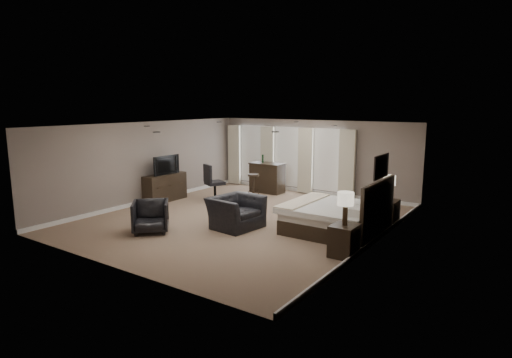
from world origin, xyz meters
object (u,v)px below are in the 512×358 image
Objects in this scene: nightstand_far at (388,212)px; tv at (164,172)px; bed at (334,204)px; dresser at (165,187)px; nightstand_near at (344,240)px; bar_stool_left at (255,183)px; armchair_far at (150,215)px; bar_counter at (267,178)px; lamp_near at (345,209)px; lamp_far at (389,188)px; armchair_near at (236,207)px; desk_chair at (215,182)px; bar_stool_right at (253,186)px.

nightstand_far is 0.61× the size of tv.
nightstand_far is at bearing 58.46° from bed.
bed reaches higher than dresser.
bed is 1.74m from nightstand_near.
tv is 1.57× the size of bar_stool_left.
nightstand_far is (0.89, 1.45, -0.38)m from bed.
tv reaches higher than dresser.
nightstand_near is 6.78m from bar_stool_left.
bar_stool_left is (-0.59, 5.45, -0.10)m from armchair_far.
nightstand_far is at bearing -18.82° from bar_counter.
lamp_near is 1.06× the size of lamp_far.
bar_counter is at bearing 161.18° from lamp_far.
dresser is 3.50m from armchair_far.
bar_stool_left is at bearing 58.95° from dresser.
bar_counter is at bearing 136.96° from lamp_near.
bar_stool_left is (-2.10, 3.93, -0.21)m from armchair_near.
lamp_near is (0.00, 0.00, 0.69)m from nightstand_near.
lamp_near is 7.08m from tv.
lamp_near is at bearing -39.46° from bar_stool_left.
armchair_far is at bearing -83.84° from bar_stool_left.
nightstand_far is 0.99× the size of lamp_far.
bed is 4.57m from armchair_far.
tv is 3.97m from armchair_near.
tv is at bearing 86.75° from armchair_far.
lamp_far is 5.19m from bar_counter.
dresser is 1.25× the size of bar_counter.
lamp_far reaches higher than armchair_near.
armchair_near is 1.04× the size of desk_chair.
bed reaches higher than armchair_near.
lamp_far is 5.68m from desk_chair.
dresser is 1.43× the size of tv.
desk_chair is (-0.77, -2.01, 0.06)m from bar_counter.
bar_stool_left is at bearing 34.64° from armchair_near.
armchair_far is 3.84m from desk_chair.
bar_counter is 1.80× the size of bar_stool_left.
nightstand_far is at bearing -15.08° from bar_stool_left.
bar_stool_right is (-3.92, 2.12, -0.30)m from bed.
armchair_near is at bearing -141.22° from nightstand_far.
lamp_near is 6.23m from desk_chair.
lamp_far reaches higher than armchair_far.
bar_stool_right is at bearing 172.01° from lamp_far.
bed reaches higher than bar_stool_right.
desk_chair is (1.26, 1.04, 0.16)m from dresser.
dresser is 2.24× the size of bar_stool_left.
lamp_far is at bearing -18.82° from bar_counter.
bar_stool_right is 1.34m from desk_chair.
bar_stool_right is at bearing 34.10° from armchair_near.
tv is 1.67m from desk_chair.
lamp_near is 7.11m from dresser.
bed reaches higher than bar_counter.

